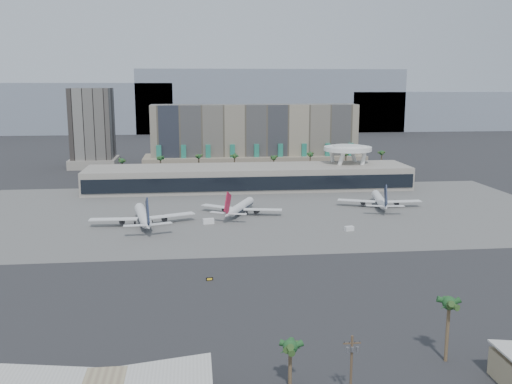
{
  "coord_description": "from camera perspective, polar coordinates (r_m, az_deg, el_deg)",
  "views": [
    {
      "loc": [
        -29.08,
        -186.87,
        55.73
      ],
      "look_at": [
        -3.96,
        40.0,
        11.68
      ],
      "focal_mm": 40.0,
      "sensor_mm": 36.0,
      "label": 1
    }
  ],
  "objects": [
    {
      "name": "near_palm_a",
      "position": [
        108.97,
        3.45,
        -15.84
      ],
      "size": [
        6.0,
        6.0,
        9.48
      ],
      "color": "brown",
      "rests_on": "ground"
    },
    {
      "name": "office_tower",
      "position": [
        393.82,
        -16.01,
        5.73
      ],
      "size": [
        30.0,
        30.0,
        52.0
      ],
      "color": "black",
      "rests_on": "ground"
    },
    {
      "name": "saucer_structure",
      "position": [
        316.53,
        9.15,
        4.02
      ],
      "size": [
        26.0,
        26.0,
        21.89
      ],
      "color": "white",
      "rests_on": "ground"
    },
    {
      "name": "taxiway_sign",
      "position": [
        165.2,
        -4.67,
        -8.66
      ],
      "size": [
        2.03,
        0.66,
        0.92
      ],
      "rotation": [
        0.0,
        0.0,
        0.2
      ],
      "color": "black",
      "rests_on": "ground"
    },
    {
      "name": "near_palm_b",
      "position": [
        122.47,
        18.72,
        -11.12
      ],
      "size": [
        6.0,
        6.0,
        13.84
      ],
      "color": "brown",
      "rests_on": "ground"
    },
    {
      "name": "service_vehicle_a",
      "position": [
        228.94,
        -4.78,
        -2.93
      ],
      "size": [
        4.65,
        2.8,
        2.14
      ],
      "primitive_type": "cube",
      "rotation": [
        0.0,
        0.0,
        0.16
      ],
      "color": "white",
      "rests_on": "ground"
    },
    {
      "name": "apron_pad",
      "position": [
        249.9,
        0.52,
        -1.96
      ],
      "size": [
        260.0,
        130.0,
        0.06
      ],
      "primitive_type": "cube",
      "color": "#5B5B59",
      "rests_on": "ground"
    },
    {
      "name": "utility_pole",
      "position": [
        106.47,
        9.54,
        -16.39
      ],
      "size": [
        3.2,
        0.85,
        12.0
      ],
      "color": "#4C3826",
      "rests_on": "ground"
    },
    {
      "name": "hotel",
      "position": [
        365.47,
        -0.15,
        4.81
      ],
      "size": [
        140.0,
        30.0,
        42.0
      ],
      "color": "gray",
      "rests_on": "ground"
    },
    {
      "name": "airliner_right",
      "position": [
        263.42,
        12.28,
        -0.79
      ],
      "size": [
        37.31,
        38.74,
        13.48
      ],
      "rotation": [
        0.0,
        0.0,
        -0.18
      ],
      "color": "white",
      "rests_on": "ground"
    },
    {
      "name": "airliner_left",
      "position": [
        229.51,
        -11.21,
        -2.38
      ],
      "size": [
        41.19,
        42.75,
        14.87
      ],
      "rotation": [
        0.0,
        0.0,
        0.18
      ],
      "color": "white",
      "rests_on": "ground"
    },
    {
      "name": "terminal",
      "position": [
        302.17,
        -0.71,
        1.55
      ],
      "size": [
        170.0,
        32.5,
        14.5
      ],
      "color": "gray",
      "rests_on": "ground"
    },
    {
      "name": "palm_row",
      "position": [
        336.88,
        -0.11,
        3.21
      ],
      "size": [
        157.8,
        2.8,
        13.1
      ],
      "color": "brown",
      "rests_on": "ground"
    },
    {
      "name": "ground",
      "position": [
        197.16,
        2.43,
        -5.51
      ],
      "size": [
        900.0,
        900.0,
        0.0
      ],
      "primitive_type": "plane",
      "color": "#232326",
      "rests_on": "ground"
    },
    {
      "name": "airliner_centre",
      "position": [
        243.57,
        -1.6,
        -1.52
      ],
      "size": [
        34.2,
        35.24,
        12.94
      ],
      "rotation": [
        0.0,
        0.0,
        -0.4
      ],
      "color": "white",
      "rests_on": "ground"
    },
    {
      "name": "mountain_ridge",
      "position": [
        659.84,
        -1.38,
        8.67
      ],
      "size": [
        680.0,
        60.0,
        70.0
      ],
      "color": "gray",
      "rests_on": "ground"
    },
    {
      "name": "service_vehicle_b",
      "position": [
        220.45,
        9.29,
        -3.63
      ],
      "size": [
        3.76,
        2.66,
        1.76
      ],
      "primitive_type": "cube",
      "rotation": [
        0.0,
        0.0,
        0.22
      ],
      "color": "silver",
      "rests_on": "ground"
    }
  ]
}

